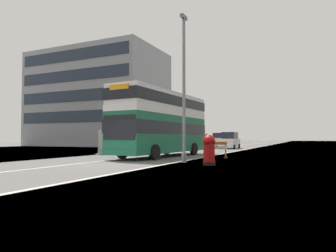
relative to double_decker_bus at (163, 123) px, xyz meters
name	(u,v)px	position (x,y,z in m)	size (l,w,h in m)	color
ground	(113,166)	(0.69, -7.35, -2.60)	(140.00, 280.00, 0.10)	#565451
double_decker_bus	(163,123)	(0.00, 0.00, 0.00)	(3.27, 10.99, 4.81)	#196042
lamppost_foreground	(184,92)	(3.52, -4.42, 1.50)	(0.29, 0.70, 8.58)	gray
red_pillar_postbox	(209,149)	(5.38, -5.60, -1.69)	(0.65, 0.65, 1.58)	black
roadworks_barrier	(215,148)	(4.06, 0.17, -1.84)	(1.73, 0.72, 1.14)	orange
construction_site_fence	(155,141)	(-5.71, 9.83, -1.54)	(0.44, 20.60, 2.13)	#A8AAAD
car_oncoming_near	(230,141)	(0.71, 18.48, -1.57)	(1.97, 4.60, 2.13)	silver
car_receding_mid	(219,140)	(-3.43, 28.41, -1.54)	(1.92, 3.81, 2.20)	silver
bare_tree_far_verge_near	(176,133)	(-15.28, 37.81, -0.05)	(3.45, 3.44, 5.11)	#4C3D2D
bare_tree_far_verge_mid	(185,132)	(-15.34, 43.00, 0.15)	(2.81, 2.69, 5.23)	#4C3D2D
pedestrian_at_kerb	(206,146)	(4.00, -1.82, -1.69)	(0.34, 0.34, 1.72)	#2D3342
backdrop_office_block	(98,100)	(-23.92, 22.94, 5.61)	(22.55, 13.37, 16.33)	gray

